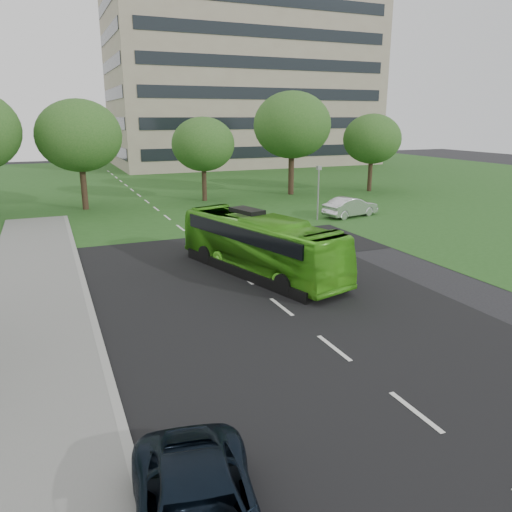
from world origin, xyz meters
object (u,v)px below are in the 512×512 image
Objects in this scene: office_building at (243,83)px; sedan at (350,207)px; tree_park_d at (292,125)px; tree_park_b at (79,136)px; tree_park_e at (372,139)px; bus at (260,245)px; camera_pole at (318,185)px; tree_park_c at (203,144)px.

sedan is at bearing -101.25° from office_building.
office_building is 4.12× the size of tree_park_d.
tree_park_b reaches higher than tree_park_e.
tree_park_b is 1.14× the size of tree_park_e.
tree_park_e is (8.43, -1.11, -1.38)m from tree_park_d.
tree_park_b is at bearing 90.67° from bus.
tree_park_e is 30.39m from bus.
office_building reaches higher than tree_park_e.
bus is 2.56× the size of camera_pole.
tree_park_b reaches higher than bus.
bus is (-21.36, -21.28, -3.80)m from tree_park_e.
tree_park_c is at bearing 63.92° from bus.
tree_park_e is at bearing 33.09° from camera_pole.
tree_park_d reaches higher than sedan.
camera_pole is (-11.96, -45.22, -9.94)m from office_building.
office_building is at bearing 76.33° from tree_park_d.
sedan is (12.01, 10.48, -0.67)m from bus.
camera_pole is at bearing -66.86° from tree_park_c.
office_building reaches higher than camera_pole.
bus is (6.38, -21.54, -4.49)m from tree_park_b.
tree_park_b reaches higher than camera_pole.
tree_park_e is (27.74, -0.26, -0.69)m from tree_park_b.
camera_pole is (-3.01, -0.26, 1.82)m from sedan.
tree_park_e reaches higher than bus.
bus is (-20.96, -55.43, -11.08)m from office_building.
office_building is 8.88× the size of sedan.
tree_park_e reaches higher than tree_park_c.
tree_park_d is 0.96× the size of bus.
bus is (-12.92, -22.39, -5.18)m from tree_park_d.
tree_park_d is (-8.03, -33.04, -5.90)m from office_building.
bus is at bearing -119.99° from tree_park_d.
tree_park_b reaches higher than sedan.
sedan is at bearing -3.84° from camera_pole.
tree_park_b is 22.91m from bus.
tree_park_b is at bearing -128.89° from office_building.
sedan is at bearing -55.05° from tree_park_c.
tree_park_d is 13.31m from sedan.
tree_park_b is 22.08m from sedan.
bus is (-3.97, -21.98, -3.60)m from tree_park_c.
bus is 15.95m from sedan.
tree_park_e is (17.39, -0.70, 0.21)m from tree_park_c.
office_building is at bearing 51.11° from tree_park_b.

